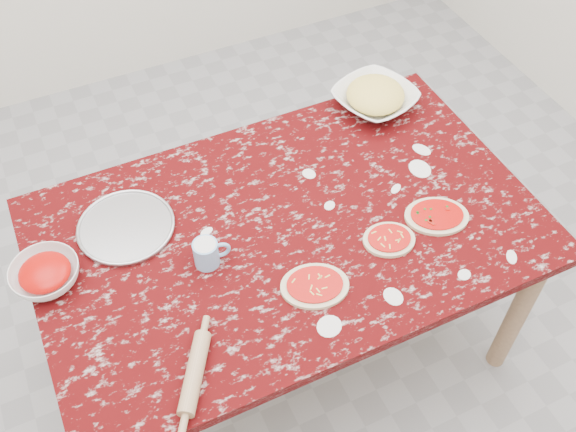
# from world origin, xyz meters

# --- Properties ---
(ground) EXTENTS (4.00, 4.00, 0.00)m
(ground) POSITION_xyz_m (0.00, 0.00, 0.00)
(ground) COLOR gray
(worktable) EXTENTS (1.60, 1.00, 0.75)m
(worktable) POSITION_xyz_m (0.00, 0.00, 0.67)
(worktable) COLOR #3A0405
(worktable) RESTS_ON ground
(pizza_tray) EXTENTS (0.40, 0.40, 0.01)m
(pizza_tray) POSITION_xyz_m (-0.47, 0.21, 0.76)
(pizza_tray) COLOR #B2B2B7
(pizza_tray) RESTS_ON worktable
(sauce_bowl) EXTENTS (0.25, 0.25, 0.06)m
(sauce_bowl) POSITION_xyz_m (-0.74, 0.11, 0.78)
(sauce_bowl) COLOR white
(sauce_bowl) RESTS_ON worktable
(cheese_bowl) EXTENTS (0.36, 0.36, 0.07)m
(cheese_bowl) POSITION_xyz_m (0.54, 0.39, 0.79)
(cheese_bowl) COLOR white
(cheese_bowl) RESTS_ON worktable
(flour_mug) EXTENTS (0.12, 0.08, 0.09)m
(flour_mug) POSITION_xyz_m (-0.28, -0.03, 0.80)
(flour_mug) COLOR #81B4E6
(flour_mug) RESTS_ON worktable
(pizza_left) EXTENTS (0.24, 0.21, 0.02)m
(pizza_left) POSITION_xyz_m (-0.03, -0.25, 0.76)
(pizza_left) COLOR beige
(pizza_left) RESTS_ON worktable
(pizza_mid) EXTENTS (0.20, 0.18, 0.02)m
(pizza_mid) POSITION_xyz_m (0.26, -0.19, 0.76)
(pizza_mid) COLOR beige
(pizza_mid) RESTS_ON worktable
(pizza_right) EXTENTS (0.25, 0.22, 0.02)m
(pizza_right) POSITION_xyz_m (0.45, -0.17, 0.76)
(pizza_right) COLOR beige
(pizza_right) RESTS_ON worktable
(rolling_pin) EXTENTS (0.16, 0.23, 0.05)m
(rolling_pin) POSITION_xyz_m (-0.45, -0.37, 0.77)
(rolling_pin) COLOR tan
(rolling_pin) RESTS_ON worktable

